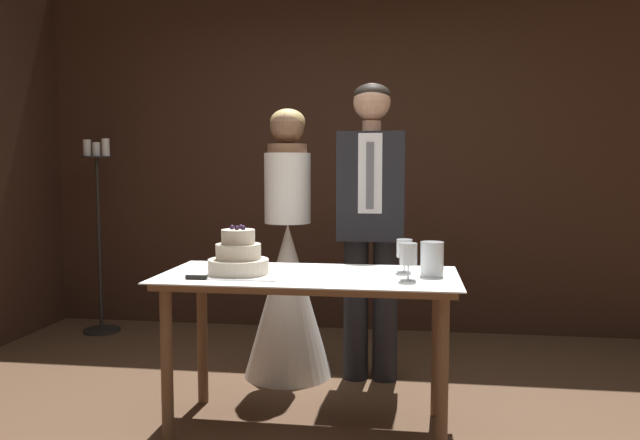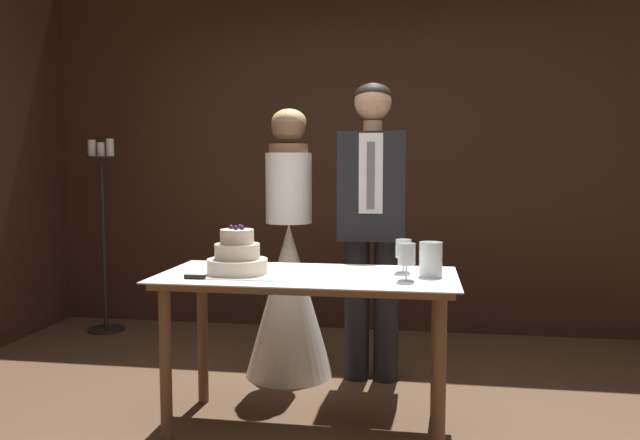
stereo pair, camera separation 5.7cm
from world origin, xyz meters
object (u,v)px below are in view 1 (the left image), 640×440
cake_table (309,294)px  cake_knife (213,278)px  bride (288,279)px  candle_stand (99,236)px  hurricane_candle (432,260)px  wine_glass_near (408,256)px  tiered_cake (238,257)px  groom (371,214)px  wine_glass_middle (404,249)px

cake_table → cake_knife: size_ratio=3.40×
bride → candle_stand: size_ratio=1.09×
cake_table → hurricane_candle: hurricane_candle is taller
wine_glass_near → bride: bearing=130.0°
tiered_cake → groom: bearing=53.2°
tiered_cake → wine_glass_middle: (0.80, 0.15, 0.03)m
wine_glass_near → wine_glass_middle: wine_glass_near is taller
wine_glass_middle → hurricane_candle: (0.13, -0.08, -0.04)m
cake_knife → cake_table: bearing=26.5°
tiered_cake → cake_knife: bearing=-111.4°
hurricane_candle → groom: 0.82m
hurricane_candle → wine_glass_near: bearing=-128.9°
cake_table → wine_glass_middle: wine_glass_middle is taller
cake_table → wine_glass_near: 0.53m
wine_glass_middle → cake_knife: bearing=-159.1°
cake_knife → wine_glass_near: 0.90m
wine_glass_middle → tiered_cake: bearing=-169.4°
wine_glass_middle → bride: (-0.71, 0.65, -0.28)m
cake_knife → wine_glass_middle: (0.87, 0.33, 0.11)m
tiered_cake → candle_stand: 2.22m
cake_table → candle_stand: (-1.89, 1.56, 0.09)m
cake_knife → candle_stand: (-1.48, 1.77, -0.02)m
wine_glass_middle → bride: bearing=137.6°
groom → hurricane_candle: bearing=-65.4°
cake_table → groom: (0.25, 0.76, 0.34)m
wine_glass_near → groom: bearing=104.4°
cake_table → cake_knife: bearing=-152.7°
bride → tiered_cake: bearing=-96.3°
tiered_cake → cake_knife: (-0.07, -0.18, -0.07)m
bride → groom: 0.65m
tiered_cake → candle_stand: (-1.55, 1.59, -0.09)m
candle_stand → hurricane_candle: bearing=-31.5°
wine_glass_middle → bride: size_ratio=0.10×
candle_stand → groom: bearing=-20.2°
hurricane_candle → wine_glass_middle: bearing=148.1°
cake_knife → bride: size_ratio=0.26×
cake_knife → groom: (0.67, 0.98, 0.23)m
cake_table → wine_glass_middle: size_ratio=8.72×
tiered_cake → groom: groom is taller
tiered_cake → wine_glass_middle: size_ratio=1.79×
cake_knife → wine_glass_near: wine_glass_near is taller
tiered_cake → hurricane_candle: 0.93m
candle_stand → wine_glass_near: bearing=-35.0°
cake_table → bride: 0.81m
groom → cake_knife: bearing=-124.3°
tiered_cake → cake_knife: size_ratio=0.70×
bride → groom: size_ratio=0.92×
tiered_cake → candle_stand: bearing=134.3°
groom → wine_glass_middle: bearing=-72.6°
cake_knife → wine_glass_middle: size_ratio=2.57×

